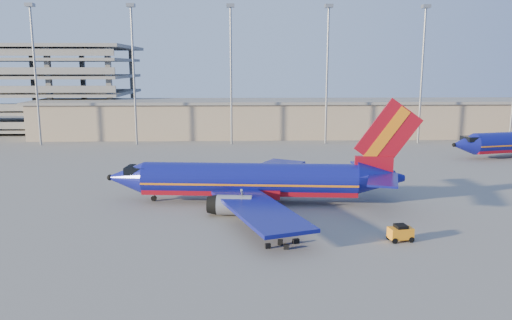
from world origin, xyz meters
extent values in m
plane|color=slate|center=(0.00, 0.00, 0.00)|extent=(220.00, 220.00, 0.00)
cube|color=#9E896C|center=(10.00, 58.00, 4.00)|extent=(120.00, 15.00, 8.00)
cube|color=slate|center=(10.00, 58.00, 8.20)|extent=(122.00, 16.00, 0.60)
cube|color=slate|center=(-62.00, 74.00, 1.00)|extent=(60.00, 30.00, 0.70)
cube|color=slate|center=(-62.00, 74.00, 5.20)|extent=(60.00, 30.00, 0.70)
cube|color=slate|center=(-62.00, 74.00, 9.40)|extent=(60.00, 30.00, 0.70)
cube|color=slate|center=(-62.00, 74.00, 13.60)|extent=(60.00, 30.00, 0.70)
cube|color=slate|center=(-62.00, 74.00, 17.80)|extent=(60.00, 30.00, 0.70)
cube|color=slate|center=(-62.00, 74.00, 21.00)|extent=(62.00, 32.00, 0.80)
cube|color=slate|center=(-62.00, 87.00, 10.50)|extent=(1.20, 1.20, 21.00)
cylinder|color=gray|center=(-45.00, 46.00, 14.00)|extent=(0.44, 0.44, 28.00)
cube|color=gray|center=(-45.00, 46.00, 28.30)|extent=(1.60, 1.60, 0.70)
cylinder|color=gray|center=(-25.00, 46.00, 14.00)|extent=(0.44, 0.44, 28.00)
cube|color=gray|center=(-25.00, 46.00, 28.30)|extent=(1.60, 1.60, 0.70)
cylinder|color=gray|center=(-5.00, 46.00, 14.00)|extent=(0.44, 0.44, 28.00)
cube|color=gray|center=(-5.00, 46.00, 28.30)|extent=(1.60, 1.60, 0.70)
cylinder|color=gray|center=(15.00, 46.00, 14.00)|extent=(0.44, 0.44, 28.00)
cube|color=gray|center=(15.00, 46.00, 28.30)|extent=(1.60, 1.60, 0.70)
cylinder|color=gray|center=(35.00, 46.00, 14.00)|extent=(0.44, 0.44, 28.00)
cube|color=gray|center=(35.00, 46.00, 28.30)|extent=(1.60, 1.60, 0.70)
cylinder|color=navy|center=(-2.15, -0.12, 2.89)|extent=(25.96, 6.21, 3.96)
cube|color=maroon|center=(-2.15, -0.12, 1.88)|extent=(25.90, 5.46, 1.39)
cube|color=orange|center=(-2.15, -0.12, 2.63)|extent=(25.97, 6.25, 0.24)
cone|color=navy|center=(-17.20, 1.21, 2.89)|extent=(4.83, 4.34, 3.96)
cube|color=black|center=(-15.82, 1.09, 3.91)|extent=(2.81, 3.00, 0.86)
cone|color=navy|center=(13.43, -1.50, 3.27)|extent=(5.90, 4.44, 3.96)
cube|color=maroon|center=(12.57, -1.42, 4.71)|extent=(4.53, 0.98, 2.36)
cube|color=maroon|center=(14.07, -1.55, 8.46)|extent=(7.86, 1.03, 8.55)
cube|color=orange|center=(13.86, -1.53, 8.46)|extent=(5.25, 0.91, 6.71)
cube|color=navy|center=(13.32, 2.17, 3.86)|extent=(4.02, 7.20, 0.24)
cube|color=navy|center=(12.68, -5.09, 3.86)|extent=(5.08, 7.50, 0.24)
cube|color=navy|center=(0.28, 9.13, 1.93)|extent=(12.75, 17.12, 0.38)
cube|color=navy|center=(-1.38, -9.65, 1.93)|extent=(10.46, 17.45, 0.38)
cube|color=maroon|center=(-1.62, -0.17, 1.45)|extent=(6.77, 4.73, 1.07)
cylinder|color=gray|center=(-2.94, 5.54, 1.23)|extent=(4.04, 2.58, 2.25)
cylinder|color=gray|center=(-3.92, -5.56, 1.23)|extent=(4.04, 2.58, 2.25)
cylinder|color=gray|center=(-13.89, 0.92, 0.59)|extent=(0.28, 0.28, 1.18)
cylinder|color=black|center=(-13.89, 0.92, 0.34)|extent=(0.71, 0.33, 0.69)
cylinder|color=black|center=(-0.31, 2.51, 0.45)|extent=(0.95, 0.67, 0.90)
cylinder|color=black|center=(-0.80, -3.04, 0.45)|extent=(0.95, 0.67, 0.90)
cone|color=navy|center=(36.00, 26.38, 2.77)|extent=(5.05, 4.67, 3.80)
cube|color=black|center=(37.30, 26.68, 3.75)|extent=(3.00, 3.15, 0.82)
cube|color=orange|center=(11.89, -14.17, 0.79)|extent=(2.38, 1.59, 1.05)
cube|color=black|center=(11.89, -14.17, 1.42)|extent=(1.22, 1.31, 0.37)
cylinder|color=black|center=(10.97, -13.73, 0.27)|extent=(0.57, 0.27, 0.55)
cylinder|color=black|center=(11.15, -14.88, 0.27)|extent=(0.57, 0.27, 0.55)
cylinder|color=black|center=(12.64, -13.47, 0.27)|extent=(0.57, 0.27, 0.55)
cylinder|color=black|center=(12.82, -14.61, 0.27)|extent=(0.57, 0.27, 0.55)
cube|color=black|center=(-0.78, -15.72, 0.23)|extent=(0.54, 0.39, 0.46)
cube|color=black|center=(0.88, -15.97, 0.23)|extent=(0.52, 0.38, 0.46)
cube|color=black|center=(1.91, -14.51, 0.22)|extent=(0.70, 0.53, 0.44)
cube|color=black|center=(0.42, -14.90, 0.26)|extent=(0.52, 0.32, 0.53)
camera|label=1|loc=(-3.27, -58.78, 16.39)|focal=35.00mm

